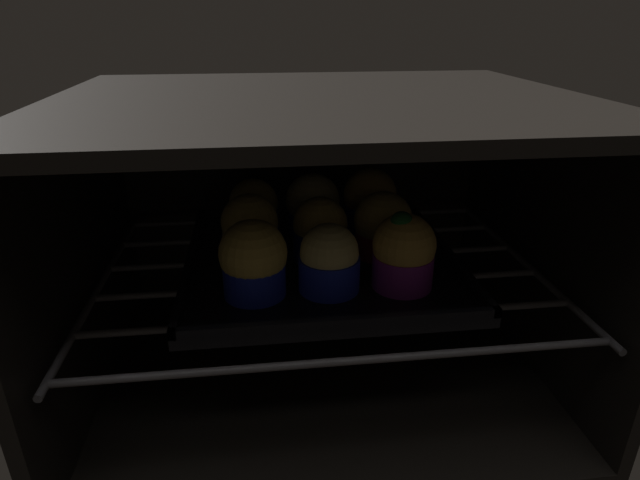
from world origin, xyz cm
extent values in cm
cube|color=black|center=(0.00, 22.00, -0.75)|extent=(59.00, 47.00, 1.50)
cube|color=black|center=(0.00, 22.00, 34.75)|extent=(59.00, 47.00, 1.50)
cube|color=black|center=(0.00, 44.75, 17.00)|extent=(59.00, 1.50, 34.00)
cube|color=black|center=(-28.75, 22.00, 17.00)|extent=(1.50, 47.00, 34.00)
cube|color=black|center=(28.75, 22.00, 17.00)|extent=(1.50, 47.00, 34.00)
cylinder|color=#4C494C|center=(0.00, 3.00, 13.60)|extent=(54.00, 0.80, 0.80)
cylinder|color=#4C494C|center=(0.00, 10.60, 13.60)|extent=(54.00, 0.80, 0.80)
cylinder|color=#4C494C|center=(0.00, 18.20, 13.60)|extent=(54.00, 0.80, 0.80)
cylinder|color=#4C494C|center=(0.00, 25.80, 13.60)|extent=(54.00, 0.80, 0.80)
cylinder|color=#4C494C|center=(0.00, 33.40, 13.60)|extent=(54.00, 0.80, 0.80)
cylinder|color=#4C494C|center=(0.00, 41.00, 13.60)|extent=(54.00, 0.80, 0.80)
cylinder|color=#4C494C|center=(-27.00, 22.00, 13.60)|extent=(0.80, 42.00, 0.80)
cylinder|color=#4C494C|center=(27.00, 22.00, 13.60)|extent=(0.80, 42.00, 0.80)
cube|color=black|center=(0.00, 22.71, 14.60)|extent=(33.33, 33.33, 1.20)
cube|color=black|center=(0.00, 6.45, 15.70)|extent=(33.33, 0.80, 1.00)
cube|color=black|center=(0.00, 38.98, 15.70)|extent=(33.33, 0.80, 1.00)
cube|color=black|center=(-16.26, 22.71, 15.70)|extent=(0.80, 33.33, 1.00)
cube|color=black|center=(16.26, 22.71, 15.70)|extent=(0.80, 33.33, 1.00)
cylinder|color=#1928B7|center=(-8.30, 14.21, 17.17)|extent=(6.90, 6.90, 3.95)
sphere|color=gold|center=(-8.30, 14.21, 20.16)|extent=(7.45, 7.45, 7.45)
sphere|color=#28702D|center=(-8.85, 13.57, 22.58)|extent=(1.61, 1.61, 1.61)
cylinder|color=#1928B7|center=(0.34, 14.36, 17.17)|extent=(6.90, 6.90, 3.95)
sphere|color=#E0CC7A|center=(0.34, 14.36, 19.72)|extent=(6.56, 6.56, 6.56)
sphere|color=#28702D|center=(-0.72, 15.09, 21.63)|extent=(1.88, 1.88, 1.88)
cylinder|color=#7A238C|center=(8.34, 14.11, 17.17)|extent=(6.90, 6.90, 3.95)
sphere|color=gold|center=(8.34, 14.11, 20.30)|extent=(7.10, 7.10, 7.10)
sphere|color=#19511E|center=(7.79, 13.75, 23.08)|extent=(2.54, 2.54, 2.54)
cylinder|color=silver|center=(-8.67, 22.74, 17.17)|extent=(6.90, 6.90, 3.95)
sphere|color=gold|center=(-8.67, 22.74, 20.41)|extent=(7.04, 7.04, 7.04)
cylinder|color=#1928B7|center=(-0.07, 22.44, 17.17)|extent=(6.90, 6.90, 3.95)
sphere|color=gold|center=(-0.07, 22.44, 19.87)|extent=(6.81, 6.81, 6.81)
sphere|color=#1E6023|center=(-0.07, 22.40, 22.28)|extent=(1.72, 1.72, 1.72)
cylinder|color=red|center=(8.01, 22.65, 17.17)|extent=(6.90, 6.90, 3.95)
sphere|color=gold|center=(8.01, 22.65, 19.84)|extent=(7.47, 7.47, 7.47)
sphere|color=#19511E|center=(8.40, 22.55, 22.67)|extent=(1.61, 1.61, 1.61)
cylinder|color=#1928B7|center=(-8.18, 30.88, 17.17)|extent=(6.90, 6.90, 3.95)
sphere|color=gold|center=(-8.18, 30.88, 19.97)|extent=(6.72, 6.72, 6.72)
cylinder|color=#1928B7|center=(-0.19, 31.12, 17.17)|extent=(6.90, 6.90, 3.95)
sphere|color=#E0CC7A|center=(-0.19, 31.12, 19.93)|extent=(7.55, 7.55, 7.55)
sphere|color=#28702D|center=(-0.26, 31.13, 22.18)|extent=(1.67, 1.67, 1.67)
cylinder|color=#1928B7|center=(8.06, 30.91, 17.17)|extent=(6.90, 6.90, 3.95)
sphere|color=gold|center=(8.06, 30.91, 20.50)|extent=(7.46, 7.46, 7.46)
sphere|color=#19511E|center=(7.24, 31.71, 22.58)|extent=(2.13, 2.13, 2.13)
camera|label=1|loc=(-7.31, -36.74, 43.90)|focal=29.14mm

